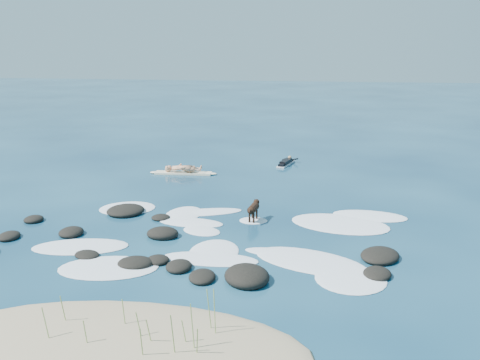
# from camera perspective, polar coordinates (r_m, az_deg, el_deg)

# --- Properties ---
(ground) EXTENTS (160.00, 160.00, 0.00)m
(ground) POSITION_cam_1_polar(r_m,az_deg,el_deg) (20.12, -4.23, -5.20)
(ground) COLOR #0A2642
(ground) RESTS_ON ground
(sand_dune) EXTENTS (9.00, 4.40, 0.60)m
(sand_dune) POSITION_cam_1_polar(r_m,az_deg,el_deg) (13.03, -12.81, -17.15)
(sand_dune) COLOR #9E8966
(sand_dune) RESTS_ON ground
(dune_grass) EXTENTS (3.85, 1.51, 1.18)m
(dune_grass) POSITION_cam_1_polar(r_m,az_deg,el_deg) (12.55, -9.31, -15.17)
(dune_grass) COLOR #7F9E4C
(dune_grass) RESTS_ON ground
(reef_rocks) EXTENTS (14.67, 7.75, 0.56)m
(reef_rocks) POSITION_cam_1_polar(r_m,az_deg,el_deg) (18.25, -9.52, -7.14)
(reef_rocks) COLOR black
(reef_rocks) RESTS_ON ground
(breaking_foam) EXTENTS (13.32, 8.58, 0.12)m
(breaking_foam) POSITION_cam_1_polar(r_m,az_deg,el_deg) (19.11, -0.34, -6.21)
(breaking_foam) COLOR white
(breaking_foam) RESTS_ON ground
(standing_surfer_rig) EXTENTS (3.60, 0.80, 2.05)m
(standing_surfer_rig) POSITION_cam_1_polar(r_m,az_deg,el_deg) (28.28, -6.11, 2.23)
(standing_surfer_rig) COLOR #FFF1CB
(standing_surfer_rig) RESTS_ON ground
(paddling_surfer_rig) EXTENTS (1.15, 2.24, 0.39)m
(paddling_surfer_rig) POSITION_cam_1_polar(r_m,az_deg,el_deg) (30.56, 4.93, 1.88)
(paddling_surfer_rig) COLOR silver
(paddling_surfer_rig) RESTS_ON ground
(dog) EXTENTS (0.43, 1.28, 0.81)m
(dog) POSITION_cam_1_polar(r_m,az_deg,el_deg) (20.71, 1.46, -3.01)
(dog) COLOR black
(dog) RESTS_ON ground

